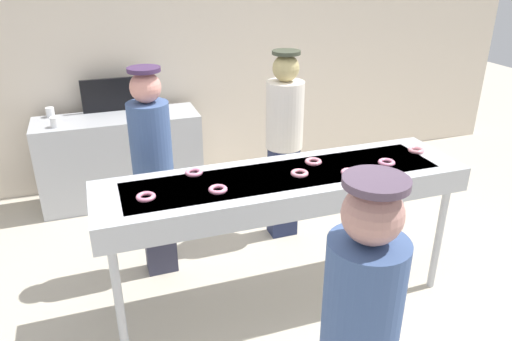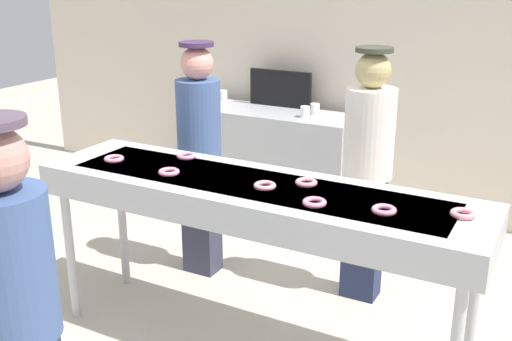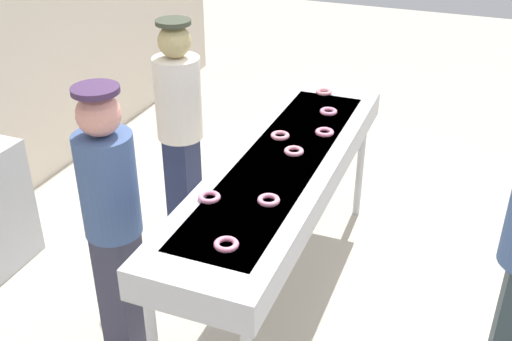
{
  "view_description": "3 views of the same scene",
  "coord_description": "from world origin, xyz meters",
  "px_view_note": "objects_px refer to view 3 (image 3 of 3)",
  "views": [
    {
      "loc": [
        -1.16,
        -2.75,
        2.41
      ],
      "look_at": [
        -0.15,
        0.17,
        1.02
      ],
      "focal_mm": 33.95,
      "sensor_mm": 36.0,
      "label": 1
    },
    {
      "loc": [
        1.49,
        -2.75,
        2.16
      ],
      "look_at": [
        -0.02,
        0.07,
        1.09
      ],
      "focal_mm": 42.72,
      "sensor_mm": 36.0,
      "label": 2
    },
    {
      "loc": [
        -3.06,
        -1.05,
        2.75
      ],
      "look_at": [
        -0.23,
        0.08,
        1.06
      ],
      "focal_mm": 42.93,
      "sensor_mm": 36.0,
      "label": 3
    }
  ],
  "objects_px": {
    "strawberry_donut_1": "(209,197)",
    "strawberry_donut_3": "(280,136)",
    "strawberry_donut_7": "(329,112)",
    "worker_assistant": "(180,125)",
    "worker_baker": "(113,218)",
    "strawberry_donut_2": "(269,200)",
    "strawberry_donut_4": "(325,132)",
    "fryer_conveyor": "(282,172)",
    "strawberry_donut_6": "(324,92)",
    "strawberry_donut_0": "(226,244)",
    "strawberry_donut_5": "(294,151)"
  },
  "relations": [
    {
      "from": "fryer_conveyor",
      "to": "strawberry_donut_0",
      "type": "height_order",
      "value": "strawberry_donut_0"
    },
    {
      "from": "strawberry_donut_4",
      "to": "worker_baker",
      "type": "distance_m",
      "value": 1.47
    },
    {
      "from": "strawberry_donut_1",
      "to": "strawberry_donut_7",
      "type": "bearing_deg",
      "value": -11.82
    },
    {
      "from": "fryer_conveyor",
      "to": "strawberry_donut_7",
      "type": "relative_size",
      "value": 21.15
    },
    {
      "from": "fryer_conveyor",
      "to": "strawberry_donut_3",
      "type": "relative_size",
      "value": 21.15
    },
    {
      "from": "strawberry_donut_4",
      "to": "strawberry_donut_7",
      "type": "relative_size",
      "value": 1.0
    },
    {
      "from": "strawberry_donut_3",
      "to": "strawberry_donut_1",
      "type": "bearing_deg",
      "value": 173.49
    },
    {
      "from": "strawberry_donut_5",
      "to": "worker_baker",
      "type": "height_order",
      "value": "worker_baker"
    },
    {
      "from": "fryer_conveyor",
      "to": "worker_baker",
      "type": "xyz_separation_m",
      "value": [
        -0.8,
        0.68,
        -0.0
      ]
    },
    {
      "from": "worker_baker",
      "to": "strawberry_donut_4",
      "type": "bearing_deg",
      "value": 158.03
    },
    {
      "from": "strawberry_donut_2",
      "to": "strawberry_donut_4",
      "type": "height_order",
      "value": "same"
    },
    {
      "from": "strawberry_donut_4",
      "to": "strawberry_donut_7",
      "type": "bearing_deg",
      "value": 11.39
    },
    {
      "from": "strawberry_donut_4",
      "to": "strawberry_donut_6",
      "type": "height_order",
      "value": "same"
    },
    {
      "from": "strawberry_donut_2",
      "to": "worker_assistant",
      "type": "xyz_separation_m",
      "value": [
        0.85,
        0.98,
        -0.1
      ]
    },
    {
      "from": "strawberry_donut_1",
      "to": "worker_baker",
      "type": "xyz_separation_m",
      "value": [
        -0.22,
        0.47,
        -0.11
      ]
    },
    {
      "from": "strawberry_donut_5",
      "to": "worker_assistant",
      "type": "xyz_separation_m",
      "value": [
        0.27,
        0.93,
        -0.1
      ]
    },
    {
      "from": "strawberry_donut_1",
      "to": "strawberry_donut_3",
      "type": "xyz_separation_m",
      "value": [
        0.85,
        -0.1,
        0.0
      ]
    },
    {
      "from": "fryer_conveyor",
      "to": "worker_assistant",
      "type": "height_order",
      "value": "worker_assistant"
    },
    {
      "from": "fryer_conveyor",
      "to": "strawberry_donut_4",
      "type": "bearing_deg",
      "value": -18.58
    },
    {
      "from": "strawberry_donut_3",
      "to": "strawberry_donut_6",
      "type": "distance_m",
      "value": 0.83
    },
    {
      "from": "strawberry_donut_5",
      "to": "worker_baker",
      "type": "xyz_separation_m",
      "value": [
        -0.89,
        0.72,
        -0.11
      ]
    },
    {
      "from": "strawberry_donut_3",
      "to": "worker_assistant",
      "type": "bearing_deg",
      "value": 83.16
    },
    {
      "from": "fryer_conveyor",
      "to": "strawberry_donut_7",
      "type": "distance_m",
      "value": 0.77
    },
    {
      "from": "strawberry_donut_0",
      "to": "strawberry_donut_6",
      "type": "xyz_separation_m",
      "value": [
        2.03,
        0.11,
        0.0
      ]
    },
    {
      "from": "fryer_conveyor",
      "to": "strawberry_donut_3",
      "type": "xyz_separation_m",
      "value": [
        0.27,
        0.11,
        0.11
      ]
    },
    {
      "from": "strawberry_donut_0",
      "to": "strawberry_donut_2",
      "type": "bearing_deg",
      "value": -5.98
    },
    {
      "from": "strawberry_donut_1",
      "to": "worker_assistant",
      "type": "relative_size",
      "value": 0.07
    },
    {
      "from": "worker_baker",
      "to": "strawberry_donut_6",
      "type": "bearing_deg",
      "value": 173.78
    },
    {
      "from": "strawberry_donut_2",
      "to": "strawberry_donut_5",
      "type": "distance_m",
      "value": 0.59
    },
    {
      "from": "strawberry_donut_5",
      "to": "strawberry_donut_3",
      "type": "bearing_deg",
      "value": 40.98
    },
    {
      "from": "strawberry_donut_2",
      "to": "strawberry_donut_3",
      "type": "relative_size",
      "value": 1.0
    },
    {
      "from": "strawberry_donut_5",
      "to": "strawberry_donut_7",
      "type": "xyz_separation_m",
      "value": [
        0.66,
        -0.03,
        0.0
      ]
    },
    {
      "from": "strawberry_donut_2",
      "to": "strawberry_donut_1",
      "type": "bearing_deg",
      "value": 106.19
    },
    {
      "from": "strawberry_donut_4",
      "to": "strawberry_donut_2",
      "type": "bearing_deg",
      "value": 177.31
    },
    {
      "from": "strawberry_donut_4",
      "to": "strawberry_donut_5",
      "type": "xyz_separation_m",
      "value": [
        -0.33,
        0.1,
        0.0
      ]
    },
    {
      "from": "strawberry_donut_3",
      "to": "strawberry_donut_5",
      "type": "relative_size",
      "value": 1.0
    },
    {
      "from": "worker_assistant",
      "to": "strawberry_donut_6",
      "type": "bearing_deg",
      "value": 147.13
    },
    {
      "from": "fryer_conveyor",
      "to": "worker_assistant",
      "type": "xyz_separation_m",
      "value": [
        0.36,
        0.88,
        0.01
      ]
    },
    {
      "from": "strawberry_donut_7",
      "to": "worker_baker",
      "type": "bearing_deg",
      "value": 154.13
    },
    {
      "from": "worker_assistant",
      "to": "strawberry_donut_0",
      "type": "bearing_deg",
      "value": 51.24
    },
    {
      "from": "fryer_conveyor",
      "to": "strawberry_donut_7",
      "type": "height_order",
      "value": "strawberry_donut_7"
    },
    {
      "from": "strawberry_donut_3",
      "to": "worker_assistant",
      "type": "distance_m",
      "value": 0.79
    },
    {
      "from": "strawberry_donut_7",
      "to": "worker_assistant",
      "type": "height_order",
      "value": "worker_assistant"
    },
    {
      "from": "strawberry_donut_5",
      "to": "strawberry_donut_6",
      "type": "relative_size",
      "value": 1.0
    },
    {
      "from": "strawberry_donut_4",
      "to": "worker_assistant",
      "type": "relative_size",
      "value": 0.07
    },
    {
      "from": "fryer_conveyor",
      "to": "strawberry_donut_5",
      "type": "distance_m",
      "value": 0.15
    },
    {
      "from": "strawberry_donut_7",
      "to": "worker_baker",
      "type": "height_order",
      "value": "worker_baker"
    },
    {
      "from": "fryer_conveyor",
      "to": "strawberry_donut_7",
      "type": "bearing_deg",
      "value": -5.67
    },
    {
      "from": "strawberry_donut_4",
      "to": "strawberry_donut_7",
      "type": "distance_m",
      "value": 0.34
    },
    {
      "from": "strawberry_donut_6",
      "to": "worker_baker",
      "type": "height_order",
      "value": "worker_baker"
    }
  ]
}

